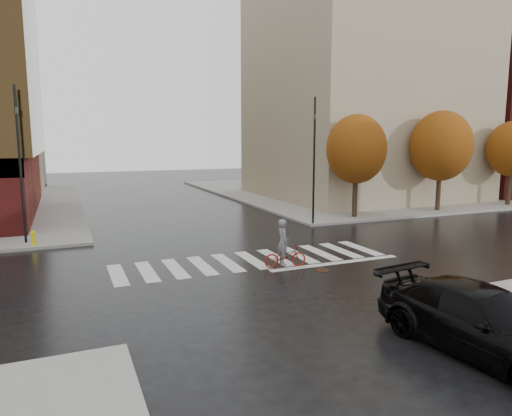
{
  "coord_description": "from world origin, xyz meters",
  "views": [
    {
      "loc": [
        -7.18,
        -16.83,
        5.03
      ],
      "look_at": [
        0.76,
        1.87,
        2.0
      ],
      "focal_mm": 32.0,
      "sensor_mm": 36.0,
      "label": 1
    }
  ],
  "objects": [
    {
      "name": "building_ne_brick",
      "position": [
        33.0,
        16.0,
        7.15
      ],
      "size": [
        14.0,
        14.0,
        14.0
      ],
      "primitive_type": "cube",
      "color": "maroon",
      "rests_on": "sidewalk_ne"
    },
    {
      "name": "ground",
      "position": [
        0.0,
        0.0,
        0.0
      ],
      "size": [
        120.0,
        120.0,
        0.0
      ],
      "primitive_type": "plane",
      "color": "black",
      "rests_on": "ground"
    },
    {
      "name": "sidewalk_ne",
      "position": [
        21.0,
        21.0,
        0.07
      ],
      "size": [
        30.0,
        30.0,
        0.15
      ],
      "primitive_type": "cube",
      "color": "gray",
      "rests_on": "ground"
    },
    {
      "name": "sedan",
      "position": [
        1.78,
        -9.48,
        0.79
      ],
      "size": [
        2.84,
        5.67,
        1.58
      ],
      "primitive_type": "imported",
      "rotation": [
        0.0,
        0.0,
        0.12
      ],
      "color": "black",
      "rests_on": "ground"
    },
    {
      "name": "tree_ne_a",
      "position": [
        10.0,
        7.4,
        4.46
      ],
      "size": [
        3.8,
        3.8,
        6.5
      ],
      "color": "black",
      "rests_on": "sidewalk_ne"
    },
    {
      "name": "traffic_light_nw",
      "position": [
        -9.0,
        7.27,
        4.38
      ],
      "size": [
        0.19,
        0.16,
        7.4
      ],
      "rotation": [
        0.0,
        0.0,
        -1.53
      ],
      "color": "black",
      "rests_on": "sidewalk_nw"
    },
    {
      "name": "building_ne_tan",
      "position": [
        17.0,
        17.0,
        9.15
      ],
      "size": [
        16.0,
        16.0,
        18.0
      ],
      "primitive_type": "cube",
      "color": "tan",
      "rests_on": "sidewalk_ne"
    },
    {
      "name": "fire_hydrant",
      "position": [
        -8.61,
        6.5,
        0.53
      ],
      "size": [
        0.25,
        0.25,
        0.69
      ],
      "color": "yellow",
      "rests_on": "sidewalk_nw"
    },
    {
      "name": "crosswalk",
      "position": [
        0.0,
        0.5,
        0.01
      ],
      "size": [
        12.0,
        3.0,
        0.01
      ],
      "primitive_type": "cube",
      "color": "silver",
      "rests_on": "ground"
    },
    {
      "name": "cyclist",
      "position": [
        0.76,
        -1.0,
        0.67
      ],
      "size": [
        1.78,
        0.82,
        1.95
      ],
      "rotation": [
        0.0,
        0.0,
        1.44
      ],
      "color": "maroon",
      "rests_on": "ground"
    },
    {
      "name": "tree_ne_b",
      "position": [
        17.0,
        7.4,
        4.62
      ],
      "size": [
        4.2,
        4.2,
        6.89
      ],
      "color": "black",
      "rests_on": "sidewalk_ne"
    },
    {
      "name": "tree_ne_c",
      "position": [
        24.0,
        7.4,
        4.37
      ],
      "size": [
        3.6,
        3.6,
        6.31
      ],
      "color": "black",
      "rests_on": "sidewalk_ne"
    },
    {
      "name": "traffic_light_ne",
      "position": [
        6.3,
        6.3,
        4.33
      ],
      "size": [
        0.2,
        0.22,
        7.33
      ],
      "rotation": [
        0.0,
        0.0,
        2.8
      ],
      "color": "black",
      "rests_on": "sidewalk_ne"
    },
    {
      "name": "manhole",
      "position": [
        1.93,
        -2.0,
        0.01
      ],
      "size": [
        0.7,
        0.7,
        0.01
      ],
      "primitive_type": "cylinder",
      "rotation": [
        0.0,
        0.0,
        -0.36
      ],
      "color": "#3E2416",
      "rests_on": "ground"
    }
  ]
}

